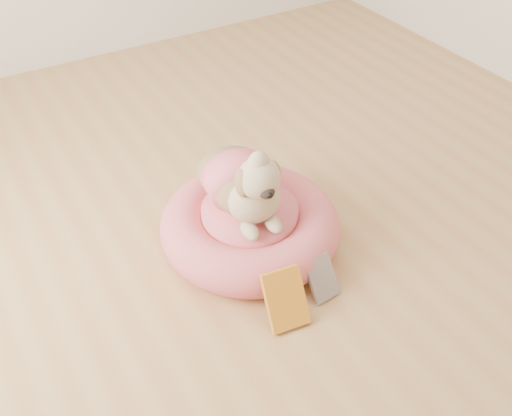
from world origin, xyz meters
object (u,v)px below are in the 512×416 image
book_yellow (285,299)px  book_white (322,278)px  dog (244,171)px  pet_bed (250,226)px

book_yellow → book_white: (0.19, 0.03, -0.02)m
dog → book_yellow: dog is taller
pet_bed → dog: bearing=140.2°
book_white → dog: bearing=101.6°
book_yellow → pet_bed: bearing=84.9°
pet_bed → book_white: size_ratio=4.33×
pet_bed → dog: size_ratio=1.52×
dog → book_white: 0.51m
pet_bed → dog: dog is taller
dog → pet_bed: bearing=-33.3°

